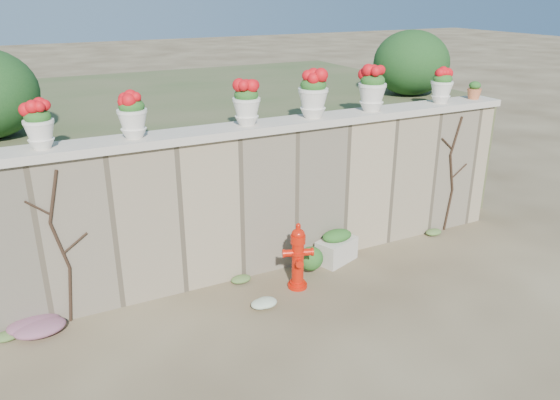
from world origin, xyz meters
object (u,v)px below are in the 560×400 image
fire_hydrant (298,256)px  urn_pot_0 (39,126)px  terracotta_pot (474,91)px  planter_box (337,247)px

fire_hydrant → urn_pot_0: (-2.82, 0.76, 1.89)m
terracotta_pot → planter_box: bearing=-172.7°
urn_pot_0 → planter_box: bearing=-5.4°
urn_pot_0 → terracotta_pot: (6.41, 0.00, -0.13)m
urn_pot_0 → fire_hydrant: bearing=-15.0°
planter_box → urn_pot_0: size_ratio=1.32×
urn_pot_0 → terracotta_pot: urn_pot_0 is taller
fire_hydrant → terracotta_pot: terracotta_pot is taller
fire_hydrant → terracotta_pot: bearing=31.1°
planter_box → urn_pot_0: (-3.69, 0.35, 2.12)m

